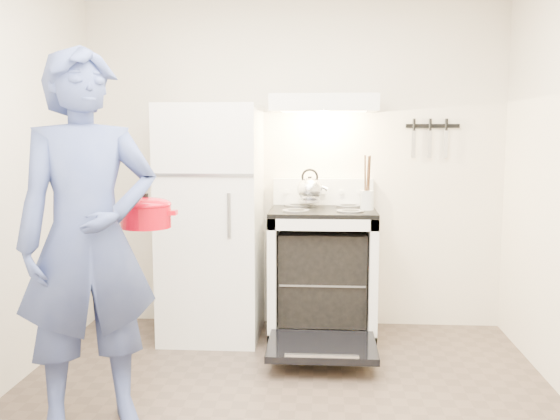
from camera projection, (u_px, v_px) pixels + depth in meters
The scene contains 14 objects.
back_wall at pixel (293, 165), 4.82m from camera, with size 3.20×0.02×2.50m, color silver.
refrigerator at pixel (212, 222), 4.56m from camera, with size 0.70×0.70×1.70m, color white.
stove_body at pixel (322, 275), 4.58m from camera, with size 0.76×0.65×0.92m, color white.
cooktop at pixel (323, 211), 4.52m from camera, with size 0.76×0.65×0.03m, color black.
backsplash at pixel (323, 192), 4.79m from camera, with size 0.76×0.07×0.20m, color white.
oven_door at pixel (322, 347), 4.03m from camera, with size 0.70×0.54×0.04m, color black.
oven_rack at pixel (322, 278), 4.58m from camera, with size 0.60×0.52×0.01m, color slate.
range_hood at pixel (324, 103), 4.50m from camera, with size 0.76×0.50×0.12m, color white.
knife_strip at pixel (433, 126), 4.69m from camera, with size 0.40×0.02×0.03m, color black.
pizza_stone at pixel (328, 275), 4.59m from camera, with size 0.33×0.33×0.02m, color #8B6147.
tea_kettle at pixel (310, 188), 4.64m from camera, with size 0.23×0.19×0.28m, color silver, non-canonical shape.
utensil_jar at pixel (367, 200), 4.23m from camera, with size 0.09×0.09×0.13m, color silver.
person at pixel (88, 241), 3.14m from camera, with size 0.70×0.46×1.92m, color navy.
dutch_oven at pixel (146, 216), 3.38m from camera, with size 0.34×0.27×0.23m, color #BC0212, non-canonical shape.
Camera 1 is at (0.22, -3.02, 1.51)m, focal length 40.00 mm.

